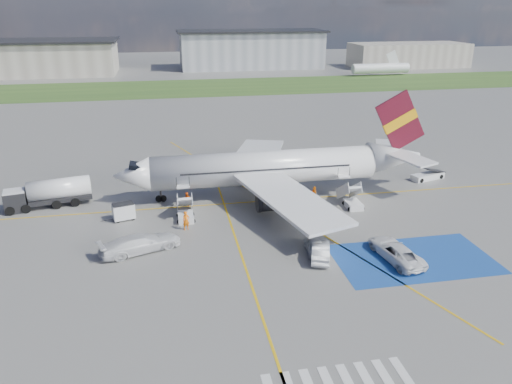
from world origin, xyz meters
TOP-DOWN VIEW (x-y plane):
  - ground at (0.00, 0.00)m, footprint 400.00×400.00m
  - grass_strip at (0.00, 95.00)m, footprint 400.00×30.00m
  - taxiway_line_main at (0.00, 12.00)m, footprint 120.00×0.20m
  - taxiway_line_cross at (-5.00, -10.00)m, footprint 0.20×60.00m
  - taxiway_line_diag at (0.00, 12.00)m, footprint 20.71×56.45m
  - staging_box at (10.00, -4.00)m, footprint 14.00×8.00m
  - terminal_west at (-55.00, 130.00)m, footprint 60.00×22.00m
  - terminal_centre at (20.00, 135.00)m, footprint 48.00×18.00m
  - terminal_east at (75.00, 128.00)m, footprint 40.00×16.00m
  - airliner at (1.51, 14.00)m, footprint 36.81×32.95m
  - airstairs_fwd at (-9.50, 8.70)m, footprint 1.90×5.20m
  - airstairs_aft at (9.00, 8.70)m, footprint 1.90×5.20m
  - fuel_tanker at (-24.21, 14.95)m, footprint 9.33×4.20m
  - gpu_cart at (-15.88, 9.63)m, footprint 2.48×1.93m
  - belt_loader at (21.96, 15.62)m, footprint 5.05×2.88m
  - car_silver_a at (1.67, -1.28)m, footprint 2.04×4.19m
  - car_silver_b at (1.85, -2.35)m, footprint 2.85×4.70m
  - van_white_a at (8.41, -3.61)m, footprint 3.01×5.41m
  - van_white_b at (-13.95, 2.00)m, footprint 6.04×4.05m
  - crew_fwd at (-9.56, 5.92)m, footprint 0.83×0.68m
  - crew_nose at (-9.12, 12.18)m, footprint 0.92×0.98m
  - crew_aft at (5.16, 10.52)m, footprint 0.65×1.20m

SIDE VIEW (x-z plane):
  - ground at x=0.00m, z-range 0.00..0.00m
  - grass_strip at x=0.00m, z-range 0.00..0.01m
  - taxiway_line_main at x=0.00m, z-range 0.00..0.01m
  - taxiway_line_cross at x=-5.00m, z-range 0.00..0.01m
  - taxiway_line_diag at x=0.00m, z-range 0.00..0.01m
  - staging_box at x=10.00m, z-range 0.00..0.01m
  - belt_loader at x=21.96m, z-range -0.37..1.09m
  - airstairs_fwd at x=-9.50m, z-range -1.18..2.42m
  - airstairs_aft at x=9.00m, z-range -1.18..2.42m
  - car_silver_a at x=1.67m, z-range 0.00..1.38m
  - car_silver_b at x=1.85m, z-range 0.00..1.46m
  - crew_nose at x=-9.12m, z-range 0.00..1.60m
  - gpu_cart at x=-15.88m, z-range -0.09..1.74m
  - van_white_a at x=8.41m, z-range 0.00..1.93m
  - crew_aft at x=5.16m, z-range 0.00..1.95m
  - crew_fwd at x=-9.56m, z-range 0.00..1.96m
  - van_white_b at x=-13.95m, z-range 0.00..2.19m
  - fuel_tanker at x=-24.21m, z-range -0.24..2.84m
  - airliner at x=1.51m, z-range -2.57..9.35m
  - terminal_east at x=75.00m, z-range 0.00..8.00m
  - terminal_west at x=-55.00m, z-range 0.00..10.00m
  - terminal_centre at x=20.00m, z-range 0.00..12.00m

